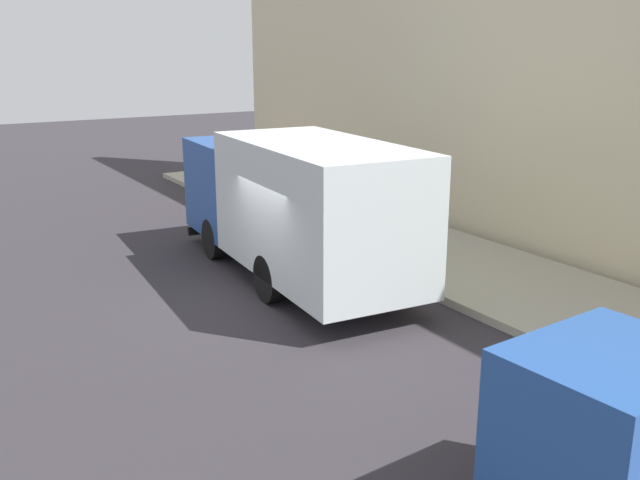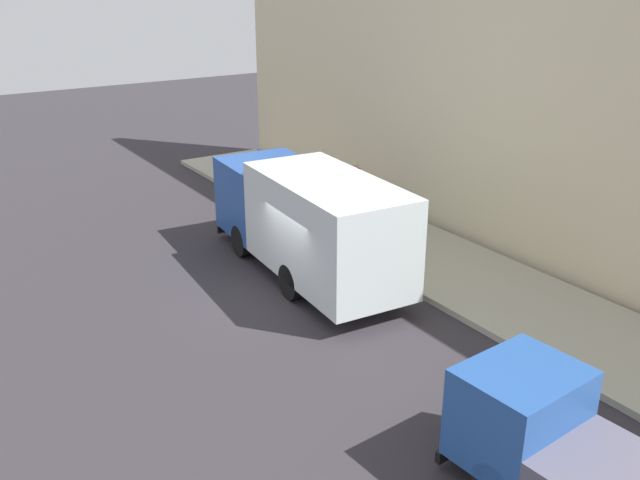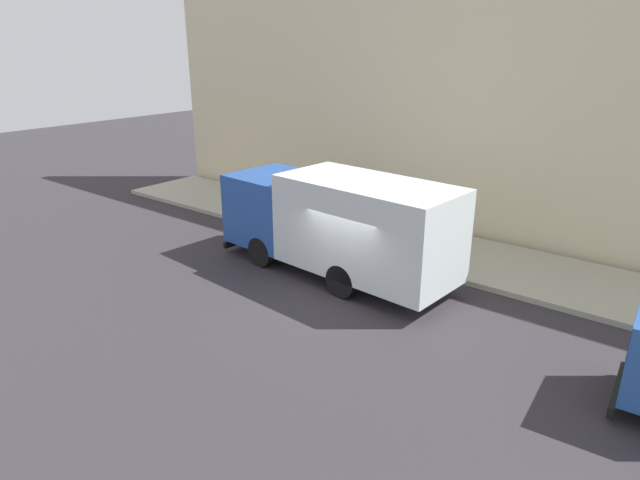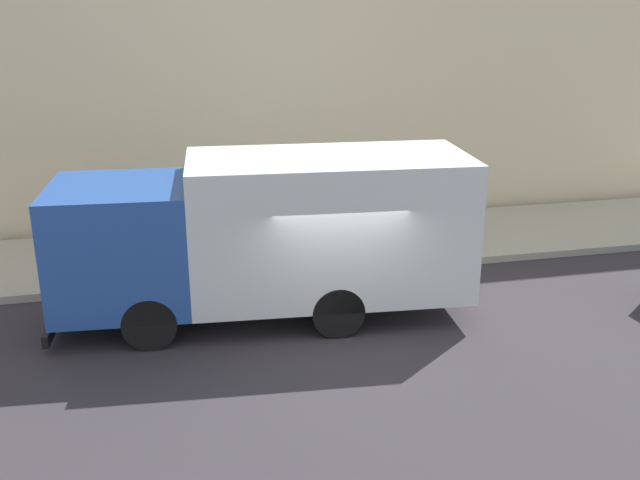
% 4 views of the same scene
% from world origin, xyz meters
% --- Properties ---
extents(ground, '(80.00, 80.00, 0.00)m').
position_xyz_m(ground, '(0.00, 0.00, 0.00)').
color(ground, '#2F2B30').
extents(sidewalk, '(3.95, 30.00, 0.18)m').
position_xyz_m(sidewalk, '(4.98, 0.00, 0.09)').
color(sidewalk, '#A7A38F').
rests_on(sidewalk, ground).
extents(building_facade, '(0.50, 30.00, 10.60)m').
position_xyz_m(building_facade, '(7.45, 0.00, 5.30)').
color(building_facade, beige).
rests_on(building_facade, ground).
extents(large_utility_truck, '(3.20, 8.34, 3.27)m').
position_xyz_m(large_utility_truck, '(1.25, 1.11, 1.80)').
color(large_utility_truck, '#214997').
rests_on(large_utility_truck, ground).
extents(pedestrian_walking, '(0.39, 0.39, 1.76)m').
position_xyz_m(pedestrian_walking, '(5.79, 4.94, 1.11)').
color(pedestrian_walking, '#4E3553').
rests_on(pedestrian_walking, sidewalk).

